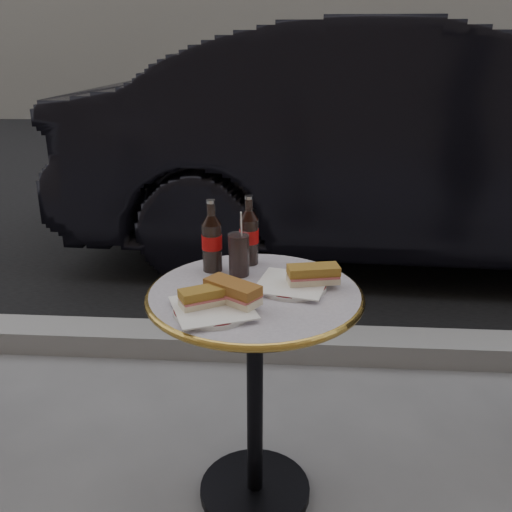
# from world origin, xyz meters

# --- Properties ---
(ground) EXTENTS (80.00, 80.00, 0.00)m
(ground) POSITION_xyz_m (0.00, 0.00, 0.00)
(ground) COLOR slate
(ground) RESTS_ON ground
(asphalt_road) EXTENTS (40.00, 8.00, 0.00)m
(asphalt_road) POSITION_xyz_m (0.00, 5.00, 0.00)
(asphalt_road) COLOR black
(asphalt_road) RESTS_ON ground
(curb) EXTENTS (40.00, 0.20, 0.12)m
(curb) POSITION_xyz_m (0.00, 0.90, 0.05)
(curb) COLOR gray
(curb) RESTS_ON ground
(bistro_table) EXTENTS (0.62, 0.62, 0.73)m
(bistro_table) POSITION_xyz_m (0.00, 0.00, 0.37)
(bistro_table) COLOR #BAB2C4
(bistro_table) RESTS_ON ground
(plate_left) EXTENTS (0.25, 0.25, 0.01)m
(plate_left) POSITION_xyz_m (-0.10, -0.14, 0.74)
(plate_left) COLOR silver
(plate_left) RESTS_ON bistro_table
(plate_right) EXTENTS (0.26, 0.26, 0.01)m
(plate_right) POSITION_xyz_m (0.11, 0.03, 0.74)
(plate_right) COLOR silver
(plate_right) RESTS_ON bistro_table
(sandwich_left_a) EXTENTS (0.15, 0.12, 0.05)m
(sandwich_left_a) POSITION_xyz_m (-0.12, -0.13, 0.77)
(sandwich_left_a) COLOR olive
(sandwich_left_a) RESTS_ON plate_left
(sandwich_left_b) EXTENTS (0.17, 0.15, 0.05)m
(sandwich_left_b) POSITION_xyz_m (-0.05, -0.10, 0.77)
(sandwich_left_b) COLOR brown
(sandwich_left_b) RESTS_ON plate_left
(sandwich_right) EXTENTS (0.16, 0.10, 0.05)m
(sandwich_right) POSITION_xyz_m (0.17, 0.04, 0.77)
(sandwich_right) COLOR olive
(sandwich_right) RESTS_ON plate_right
(cola_bottle_left) EXTENTS (0.08, 0.08, 0.23)m
(cola_bottle_left) POSITION_xyz_m (-0.14, 0.15, 0.85)
(cola_bottle_left) COLOR black
(cola_bottle_left) RESTS_ON bistro_table
(cola_bottle_right) EXTENTS (0.08, 0.08, 0.22)m
(cola_bottle_right) POSITION_xyz_m (-0.03, 0.21, 0.84)
(cola_bottle_right) COLOR black
(cola_bottle_right) RESTS_ON bistro_table
(cola_glass) EXTENTS (0.08, 0.08, 0.13)m
(cola_glass) POSITION_xyz_m (-0.06, 0.12, 0.80)
(cola_glass) COLOR black
(cola_glass) RESTS_ON bistro_table
(parked_car) EXTENTS (1.80, 4.67, 1.51)m
(parked_car) POSITION_xyz_m (0.95, 2.31, 0.76)
(parked_car) COLOR black
(parked_car) RESTS_ON ground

